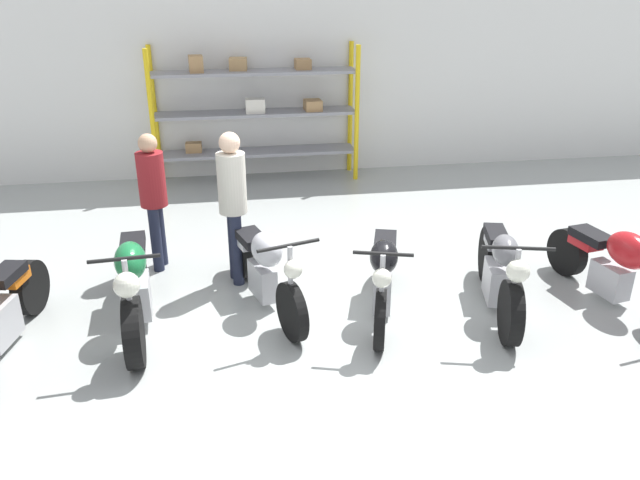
% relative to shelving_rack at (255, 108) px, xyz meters
% --- Properties ---
extents(ground_plane, '(30.00, 30.00, 0.00)m').
position_rel_shelving_rack_xyz_m(ground_plane, '(0.39, -4.85, -1.24)').
color(ground_plane, '#9EA3A0').
extents(back_wall, '(30.00, 0.08, 3.60)m').
position_rel_shelving_rack_xyz_m(back_wall, '(0.39, 0.36, 0.56)').
color(back_wall, white).
rests_on(back_wall, ground_plane).
extents(shelving_rack, '(3.45, 0.63, 2.28)m').
position_rel_shelving_rack_xyz_m(shelving_rack, '(0.00, 0.00, 0.00)').
color(shelving_rack, yellow).
rests_on(shelving_rack, ground_plane).
extents(motorcycle_green, '(0.62, 2.14, 1.08)m').
position_rel_shelving_rack_xyz_m(motorcycle_green, '(-1.56, -4.75, -0.77)').
color(motorcycle_green, black).
rests_on(motorcycle_green, ground_plane).
extents(motorcycle_silver, '(0.87, 2.07, 1.01)m').
position_rel_shelving_rack_xyz_m(motorcycle_silver, '(-0.23, -4.54, -0.77)').
color(motorcycle_silver, black).
rests_on(motorcycle_silver, ground_plane).
extents(motorcycle_black, '(0.79, 1.93, 0.99)m').
position_rel_shelving_rack_xyz_m(motorcycle_black, '(0.99, -4.87, -0.80)').
color(motorcycle_black, black).
rests_on(motorcycle_black, ground_plane).
extents(motorcycle_grey, '(0.80, 1.98, 1.01)m').
position_rel_shelving_rack_xyz_m(motorcycle_grey, '(2.24, -5.00, -0.80)').
color(motorcycle_grey, black).
rests_on(motorcycle_grey, ground_plane).
extents(motorcycle_red, '(0.66, 2.08, 0.99)m').
position_rel_shelving_rack_xyz_m(motorcycle_red, '(3.55, -5.10, -0.79)').
color(motorcycle_red, black).
rests_on(motorcycle_red, ground_plane).
extents(person_browsing, '(0.37, 0.37, 1.68)m').
position_rel_shelving_rack_xyz_m(person_browsing, '(-1.44, -3.36, -0.25)').
color(person_browsing, '#1E2338').
rests_on(person_browsing, ground_plane).
extents(person_near_rack, '(0.37, 0.37, 1.79)m').
position_rel_shelving_rack_xyz_m(person_near_rack, '(-0.52, -3.88, -0.18)').
color(person_near_rack, '#1E2338').
rests_on(person_near_rack, ground_plane).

